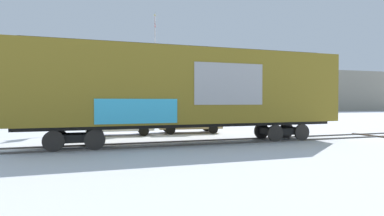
{
  "coord_description": "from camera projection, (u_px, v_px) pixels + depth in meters",
  "views": [
    {
      "loc": [
        -3.57,
        -15.34,
        2.16
      ],
      "look_at": [
        1.58,
        1.28,
        1.81
      ],
      "focal_mm": 29.13,
      "sensor_mm": 36.0,
      "label": 1
    }
  ],
  "objects": [
    {
      "name": "parked_car_white",
      "position": [
        120.0,
        123.0,
        20.11
      ],
      "size": [
        4.29,
        2.12,
        1.63
      ],
      "color": "silver",
      "rests_on": "ground_plane"
    },
    {
      "name": "ground_plane",
      "position": [
        170.0,
        144.0,
        15.75
      ],
      "size": [
        260.0,
        260.0,
        0.0
      ],
      "primitive_type": "plane",
      "color": "silver"
    },
    {
      "name": "track",
      "position": [
        213.0,
        142.0,
        16.47
      ],
      "size": [
        60.02,
        3.27,
        0.08
      ],
      "color": "#4C4742",
      "rests_on": "ground_plane"
    },
    {
      "name": "hillside",
      "position": [
        111.0,
        91.0,
        75.34
      ],
      "size": [
        135.57,
        39.86,
        14.2
      ],
      "color": "gray",
      "rests_on": "ground_plane"
    },
    {
      "name": "parked_car_tan",
      "position": [
        189.0,
        120.0,
        21.65
      ],
      "size": [
        4.46,
        2.33,
        1.73
      ],
      "color": "#9E8966",
      "rests_on": "ground_plane"
    },
    {
      "name": "flagpole",
      "position": [
        155.0,
        54.0,
        27.35
      ],
      "size": [
        0.36,
        1.58,
        9.94
      ],
      "color": "silver",
      "rests_on": "ground_plane"
    },
    {
      "name": "freight_car",
      "position": [
        189.0,
        88.0,
        15.99
      ],
      "size": [
        16.49,
        3.05,
        5.02
      ],
      "color": "olive",
      "rests_on": "ground_plane"
    }
  ]
}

